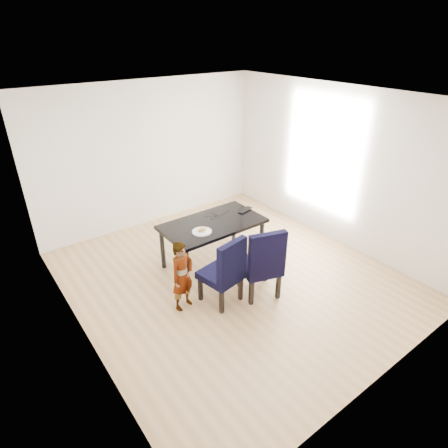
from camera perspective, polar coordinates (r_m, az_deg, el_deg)
floor at (r=5.93m, az=1.17°, el=-8.06°), size 4.50×5.00×0.01m
ceiling at (r=4.88m, az=1.49°, el=18.77°), size 4.50×5.00×0.01m
wall_back at (r=7.27m, az=-11.12°, el=10.30°), size 4.50×0.01×2.70m
wall_front at (r=3.87m, az=25.04°, el=-8.37°), size 4.50×0.01×2.70m
wall_left at (r=4.39m, az=-22.62°, el=-3.37°), size 0.01×5.00×2.70m
wall_right at (r=6.79m, az=16.65°, el=8.42°), size 0.01×5.00×2.70m
dining_table at (r=6.06m, az=-1.70°, el=-2.92°), size 1.60×0.90×0.75m
chair_left at (r=5.18m, az=-0.54°, el=-6.94°), size 0.58×0.60×1.03m
chair_right at (r=5.33m, az=5.44°, el=-5.53°), size 0.67×0.68×1.10m
child at (r=5.10m, az=-6.35°, el=-7.88°), size 0.42×0.33×1.02m
plate at (r=5.61m, az=-3.39°, el=-1.17°), size 0.33×0.33×0.02m
sandwich at (r=5.59m, az=-3.39°, el=-0.81°), size 0.16×0.11×0.06m
laptop at (r=6.30m, az=2.93°, el=2.26°), size 0.32×0.24×0.02m
cable_tangle at (r=6.04m, az=-1.37°, el=1.05°), size 0.21×0.21×0.01m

